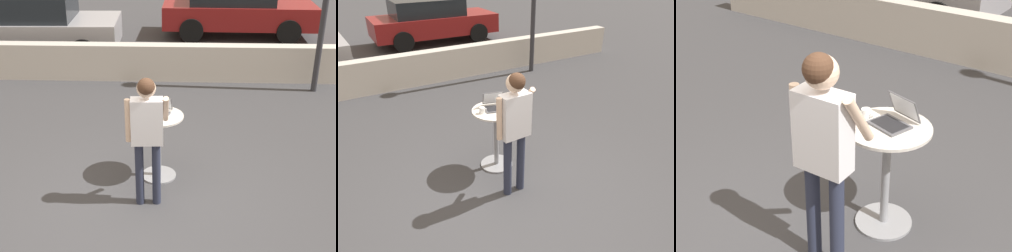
{
  "view_description": "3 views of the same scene",
  "coord_description": "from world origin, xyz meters",
  "views": [
    {
      "loc": [
        0.57,
        -4.92,
        3.56
      ],
      "look_at": [
        0.36,
        0.58,
        0.93
      ],
      "focal_mm": 50.0,
      "sensor_mm": 36.0,
      "label": 1
    },
    {
      "loc": [
        -1.82,
        -2.9,
        2.99
      ],
      "look_at": [
        0.09,
        0.35,
        0.96
      ],
      "focal_mm": 35.0,
      "sensor_mm": 36.0,
      "label": 2
    },
    {
      "loc": [
        1.89,
        -1.89,
        2.7
      ],
      "look_at": [
        -0.01,
        0.59,
        1.0
      ],
      "focal_mm": 50.0,
      "sensor_mm": 36.0,
      "label": 3
    }
  ],
  "objects": [
    {
      "name": "laptop",
      "position": [
        0.23,
        0.93,
        1.0
      ],
      "size": [
        0.37,
        0.38,
        0.22
      ],
      "color": "#515156",
      "rests_on": "cafe_table"
    },
    {
      "name": "coffee_mug",
      "position": [
        0.0,
        0.86,
        1.0
      ],
      "size": [
        0.11,
        0.08,
        0.09
      ],
      "color": "white",
      "rests_on": "cafe_table"
    },
    {
      "name": "standing_person",
      "position": [
        0.12,
        0.18,
        1.11
      ],
      "size": [
        0.53,
        0.4,
        1.74
      ],
      "color": "#282D42",
      "rests_on": "ground_plane"
    },
    {
      "name": "ground_plane",
      "position": [
        0.0,
        0.0,
        0.0
      ],
      "size": [
        50.0,
        50.0,
        0.0
      ],
      "primitive_type": "plane",
      "color": "#3D3D3F"
    },
    {
      "name": "cafe_table",
      "position": [
        0.22,
        0.86,
        0.6
      ],
      "size": [
        0.7,
        0.7,
        0.96
      ],
      "color": "gray",
      "rests_on": "ground_plane"
    },
    {
      "name": "parked_car_near_street",
      "position": [
        2.03,
        8.87,
        0.78
      ],
      "size": [
        4.38,
        1.96,
        1.51
      ],
      "color": "maroon",
      "rests_on": "ground_plane"
    },
    {
      "name": "pavement_kerb",
      "position": [
        0.0,
        4.95,
        0.4
      ],
      "size": [
        12.76,
        0.35,
        0.79
      ],
      "color": "beige",
      "rests_on": "ground_plane"
    }
  ]
}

